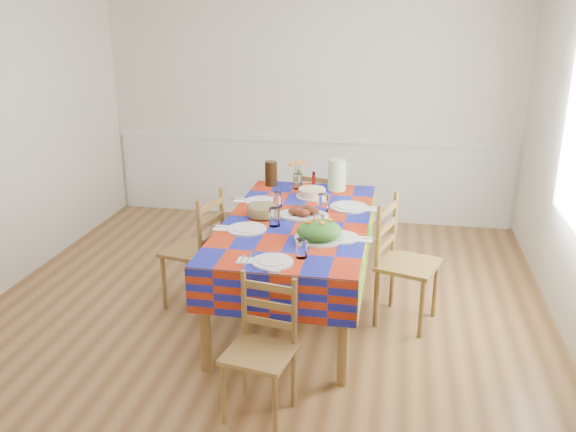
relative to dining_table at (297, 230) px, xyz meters
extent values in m
cube|color=brown|center=(-0.26, -0.19, -0.71)|extent=(4.50, 5.00, 0.04)
cube|color=beige|center=(-0.26, 2.33, 0.66)|extent=(4.50, 0.04, 2.70)
cube|color=beige|center=(-0.26, -2.71, 0.66)|extent=(4.50, 0.04, 2.70)
cube|color=silver|center=(-0.26, 2.28, 0.21)|extent=(4.41, 0.06, 0.04)
cube|color=silver|center=(-0.26, 2.29, -0.24)|extent=(4.41, 0.03, 0.90)
cylinder|color=brown|center=(-0.45, -0.92, -0.33)|extent=(0.07, 0.07, 0.73)
cylinder|color=brown|center=(0.45, -0.92, -0.33)|extent=(0.07, 0.07, 0.73)
cylinder|color=brown|center=(-0.45, 0.92, -0.33)|extent=(0.07, 0.07, 0.73)
cylinder|color=brown|center=(0.45, 0.92, -0.33)|extent=(0.07, 0.07, 0.73)
cube|color=brown|center=(0.00, 0.00, 0.06)|extent=(1.03, 1.96, 0.04)
cube|color=#A6260E|center=(0.00, 0.00, 0.08)|extent=(1.07, 2.00, 0.01)
cube|color=#A6260E|center=(-0.54, 0.00, -0.08)|extent=(0.01, 2.00, 0.31)
cube|color=#A6260E|center=(0.54, 0.00, -0.08)|extent=(0.01, 2.00, 0.31)
cube|color=#A6260E|center=(0.00, -1.00, -0.08)|extent=(1.07, 0.01, 0.31)
cube|color=#A6260E|center=(0.00, 1.00, -0.08)|extent=(1.07, 0.01, 0.31)
cylinder|color=silver|center=(-0.02, -0.84, 0.09)|extent=(0.26, 0.26, 0.01)
cylinder|color=silver|center=(-0.02, -0.84, 0.10)|extent=(0.19, 0.19, 0.01)
cylinder|color=white|center=(0.15, -0.72, 0.15)|extent=(0.07, 0.07, 0.13)
cube|color=white|center=(-0.19, -0.84, 0.09)|extent=(0.10, 0.10, 0.01)
cube|color=silver|center=(-0.21, -0.84, 0.09)|extent=(0.01, 0.17, 0.00)
cube|color=silver|center=(-0.17, -0.84, 0.09)|extent=(0.01, 0.20, 0.00)
cylinder|color=silver|center=(-0.32, -0.30, 0.09)|extent=(0.29, 0.29, 0.01)
cylinder|color=silver|center=(-0.32, -0.30, 0.10)|extent=(0.20, 0.20, 0.01)
cylinder|color=white|center=(-0.14, -0.17, 0.16)|extent=(0.08, 0.08, 0.14)
cube|color=white|center=(-0.51, -0.30, 0.09)|extent=(0.11, 0.11, 0.01)
cube|color=silver|center=(-0.53, -0.30, 0.10)|extent=(0.18, 0.01, 0.00)
cube|color=silver|center=(-0.49, -0.30, 0.10)|extent=(0.21, 0.01, 0.00)
cylinder|color=silver|center=(-0.37, 0.37, 0.09)|extent=(0.26, 0.26, 0.01)
cylinder|color=silver|center=(-0.37, 0.37, 0.10)|extent=(0.18, 0.18, 0.01)
cylinder|color=white|center=(-0.20, 0.26, 0.15)|extent=(0.07, 0.07, 0.13)
cube|color=white|center=(-0.54, 0.37, 0.09)|extent=(0.10, 0.10, 0.01)
cube|color=silver|center=(-0.56, 0.37, 0.09)|extent=(0.16, 0.01, 0.00)
cube|color=silver|center=(-0.52, 0.37, 0.09)|extent=(0.19, 0.01, 0.00)
cylinder|color=silver|center=(0.36, -0.33, 0.09)|extent=(0.26, 0.26, 0.01)
cylinder|color=silver|center=(0.36, -0.33, 0.10)|extent=(0.18, 0.18, 0.01)
cylinder|color=white|center=(0.19, -0.22, 0.15)|extent=(0.07, 0.07, 0.13)
cube|color=white|center=(0.53, -0.33, 0.09)|extent=(0.10, 0.10, 0.01)
cube|color=silver|center=(0.51, -0.33, 0.09)|extent=(0.17, 0.01, 0.00)
cube|color=silver|center=(0.55, -0.33, 0.09)|extent=(0.19, 0.01, 0.00)
cylinder|color=silver|center=(0.36, 0.34, 0.09)|extent=(0.30, 0.30, 0.02)
cylinder|color=silver|center=(0.36, 0.34, 0.11)|extent=(0.21, 0.21, 0.01)
cylinder|color=white|center=(0.17, 0.21, 0.16)|extent=(0.09, 0.09, 0.15)
cube|color=white|center=(0.56, 0.34, 0.09)|extent=(0.11, 0.11, 0.01)
cube|color=silver|center=(0.54, 0.34, 0.10)|extent=(0.19, 0.01, 0.00)
cube|color=silver|center=(0.58, 0.34, 0.10)|extent=(0.23, 0.01, 0.00)
ellipsoid|color=silver|center=(0.03, 0.07, 0.10)|extent=(0.39, 0.28, 0.02)
ellipsoid|color=black|center=(0.10, 0.07, 0.13)|extent=(0.10, 0.09, 0.06)
ellipsoid|color=black|center=(0.06, 0.12, 0.13)|extent=(0.10, 0.09, 0.06)
ellipsoid|color=black|center=(-0.02, 0.11, 0.13)|extent=(0.10, 0.09, 0.06)
ellipsoid|color=black|center=(-0.03, 0.05, 0.13)|extent=(0.10, 0.09, 0.06)
ellipsoid|color=black|center=(0.04, 0.02, 0.13)|extent=(0.10, 0.09, 0.06)
cylinder|color=silver|center=(0.22, -0.38, 0.09)|extent=(0.34, 0.34, 0.02)
ellipsoid|color=#124B14|center=(0.22, -0.38, 0.15)|extent=(0.31, 0.31, 0.14)
cube|color=orange|center=(0.15, -0.41, 0.22)|extent=(0.04, 0.03, 0.01)
cube|color=orange|center=(0.19, -0.34, 0.22)|extent=(0.05, 0.05, 0.01)
cube|color=orange|center=(0.24, -0.41, 0.22)|extent=(0.04, 0.04, 0.01)
cube|color=orange|center=(0.29, -0.34, 0.22)|extent=(0.04, 0.05, 0.01)
cylinder|color=white|center=(-0.27, 0.02, 0.13)|extent=(0.24, 0.24, 0.09)
cylinder|color=tan|center=(-0.27, 0.02, 0.13)|extent=(0.22, 0.22, 0.07)
cylinder|color=silver|center=(0.03, 0.58, 0.09)|extent=(0.27, 0.27, 0.01)
cylinder|color=tan|center=(0.03, 0.58, 0.13)|extent=(0.23, 0.23, 0.06)
cube|color=black|center=(0.16, -0.09, 0.09)|extent=(0.13, 0.31, 0.01)
cube|color=black|center=(0.22, -0.07, 0.09)|extent=(0.06, 0.32, 0.01)
cylinder|color=white|center=(-0.13, 0.80, 0.15)|extent=(0.08, 0.08, 0.14)
cylinder|color=#2A7527|center=(-0.16, 0.80, 0.20)|extent=(0.01, 0.01, 0.19)
ellipsoid|color=orange|center=(-0.19, 0.80, 0.30)|extent=(0.06, 0.06, 0.02)
cylinder|color=#2A7527|center=(-0.12, 0.81, 0.20)|extent=(0.01, 0.01, 0.19)
ellipsoid|color=orange|center=(-0.09, 0.83, 0.32)|extent=(0.06, 0.06, 0.02)
cylinder|color=#2A7527|center=(-0.13, 0.79, 0.20)|extent=(0.01, 0.01, 0.19)
ellipsoid|color=orange|center=(-0.13, 0.76, 0.33)|extent=(0.06, 0.06, 0.02)
cylinder|color=#A9100D|center=(0.00, 0.88, 0.16)|extent=(0.03, 0.03, 0.14)
cylinder|color=#C1E9A4|center=(0.21, 0.83, 0.22)|extent=(0.16, 0.16, 0.27)
cylinder|color=black|center=(-0.39, 0.86, 0.20)|extent=(0.11, 0.11, 0.22)
cube|color=silver|center=(0.03, -0.98, 0.09)|extent=(0.07, 0.02, 0.02)
cylinder|color=brown|center=(-0.18, -1.43, -0.49)|extent=(0.03, 0.03, 0.40)
cylinder|color=brown|center=(0.13, -1.48, -0.49)|extent=(0.03, 0.03, 0.40)
cylinder|color=brown|center=(-0.13, -1.13, -0.49)|extent=(0.03, 0.03, 0.40)
cylinder|color=brown|center=(0.18, -1.19, -0.49)|extent=(0.03, 0.03, 0.40)
cube|color=brown|center=(0.00, -1.31, -0.28)|extent=(0.43, 0.41, 0.03)
cylinder|color=brown|center=(-0.13, -1.12, -0.07)|extent=(0.03, 0.03, 0.44)
cylinder|color=brown|center=(0.19, -1.18, -0.07)|extent=(0.03, 0.03, 0.44)
cube|color=brown|center=(0.03, -1.15, -0.16)|extent=(0.32, 0.07, 0.04)
cube|color=brown|center=(0.03, -1.15, -0.04)|extent=(0.32, 0.07, 0.04)
cube|color=brown|center=(0.03, -1.15, 0.07)|extent=(0.32, 0.07, 0.04)
cylinder|color=brown|center=(0.19, 1.42, -0.49)|extent=(0.03, 0.03, 0.40)
cylinder|color=brown|center=(-0.12, 1.49, -0.49)|extent=(0.03, 0.03, 0.40)
cylinder|color=brown|center=(0.12, 1.13, -0.49)|extent=(0.03, 0.03, 0.40)
cylinder|color=brown|center=(-0.19, 1.19, -0.49)|extent=(0.03, 0.03, 0.40)
cube|color=brown|center=(0.00, 1.31, -0.28)|extent=(0.44, 0.43, 0.03)
cylinder|color=brown|center=(0.12, 1.12, -0.07)|extent=(0.03, 0.03, 0.45)
cylinder|color=brown|center=(-0.19, 1.18, -0.07)|extent=(0.03, 0.03, 0.45)
cube|color=brown|center=(-0.03, 1.15, -0.16)|extent=(0.32, 0.09, 0.04)
cube|color=brown|center=(-0.03, 1.15, -0.04)|extent=(0.32, 0.09, 0.04)
cube|color=brown|center=(-0.03, 1.15, 0.07)|extent=(0.32, 0.09, 0.04)
cylinder|color=brown|center=(-0.97, 0.21, -0.47)|extent=(0.04, 0.04, 0.45)
cylinder|color=brown|center=(-1.05, -0.14, -0.47)|extent=(0.04, 0.04, 0.45)
cylinder|color=brown|center=(-0.64, 0.14, -0.47)|extent=(0.04, 0.04, 0.45)
cylinder|color=brown|center=(-0.71, -0.21, -0.47)|extent=(0.04, 0.04, 0.45)
cube|color=brown|center=(-0.84, 0.00, -0.23)|extent=(0.48, 0.49, 0.03)
cylinder|color=brown|center=(-0.63, 0.14, 0.01)|extent=(0.04, 0.04, 0.50)
cylinder|color=brown|center=(-0.70, -0.21, 0.01)|extent=(0.04, 0.04, 0.50)
cube|color=brown|center=(-0.67, -0.04, -0.09)|extent=(0.09, 0.36, 0.05)
cube|color=brown|center=(-0.67, -0.04, 0.04)|extent=(0.09, 0.36, 0.05)
cube|color=brown|center=(-0.67, -0.04, 0.17)|extent=(0.09, 0.36, 0.05)
cylinder|color=brown|center=(0.95, -0.23, -0.46)|extent=(0.04, 0.04, 0.46)
cylinder|color=brown|center=(1.07, 0.12, -0.46)|extent=(0.04, 0.04, 0.46)
cylinder|color=brown|center=(0.62, -0.12, -0.46)|extent=(0.04, 0.04, 0.46)
cylinder|color=brown|center=(0.73, 0.23, -0.46)|extent=(0.04, 0.04, 0.46)
cube|color=brown|center=(0.84, 0.00, -0.22)|extent=(0.52, 0.53, 0.03)
cylinder|color=brown|center=(0.61, -0.12, 0.02)|extent=(0.04, 0.04, 0.51)
cylinder|color=brown|center=(0.72, 0.23, 0.02)|extent=(0.04, 0.04, 0.51)
cube|color=brown|center=(0.67, 0.06, -0.08)|extent=(0.13, 0.36, 0.05)
cube|color=brown|center=(0.67, 0.06, 0.05)|extent=(0.13, 0.36, 0.05)
cube|color=brown|center=(0.67, 0.06, 0.18)|extent=(0.13, 0.36, 0.05)
camera|label=1|loc=(0.72, -4.27, 1.62)|focal=38.00mm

